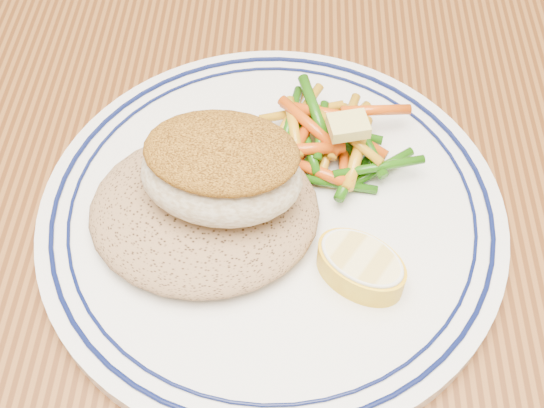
{
  "coord_description": "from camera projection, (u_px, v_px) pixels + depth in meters",
  "views": [
    {
      "loc": [
        0.06,
        -0.22,
        1.11
      ],
      "look_at": [
        0.05,
        0.03,
        0.77
      ],
      "focal_mm": 45.0,
      "sensor_mm": 36.0,
      "label": 1
    }
  ],
  "objects": [
    {
      "name": "butter_pat",
      "position": [
        348.0,
        126.0,
        0.42
      ],
      "size": [
        0.03,
        0.02,
        0.01
      ],
      "primitive_type": "cube",
      "rotation": [
        0.0,
        0.0,
        0.23
      ],
      "color": "#DFD26D",
      "rests_on": "vegetable_pile"
    },
    {
      "name": "fish_fillet",
      "position": [
        221.0,
        169.0,
        0.39
      ],
      "size": [
        0.1,
        0.08,
        0.05
      ],
      "color": "beige",
      "rests_on": "rice_pilaf"
    },
    {
      "name": "rice_pilaf",
      "position": [
        204.0,
        207.0,
        0.41
      ],
      "size": [
        0.14,
        0.12,
        0.03
      ],
      "primitive_type": "ellipsoid",
      "color": "olive",
      "rests_on": "plate"
    },
    {
      "name": "plate",
      "position": [
        272.0,
        214.0,
        0.43
      ],
      "size": [
        0.29,
        0.29,
        0.02
      ],
      "color": "white",
      "rests_on": "dining_table"
    },
    {
      "name": "dining_table",
      "position": [
        209.0,
        326.0,
        0.5
      ],
      "size": [
        1.5,
        0.9,
        0.75
      ],
      "color": "#522A10",
      "rests_on": "ground"
    },
    {
      "name": "lemon_wedge",
      "position": [
        361.0,
        265.0,
        0.39
      ],
      "size": [
        0.07,
        0.07,
        0.02
      ],
      "color": "yellow",
      "rests_on": "plate"
    },
    {
      "name": "vegetable_pile",
      "position": [
        331.0,
        138.0,
        0.44
      ],
      "size": [
        0.11,
        0.1,
        0.03
      ],
      "color": "#C9460A",
      "rests_on": "plate"
    }
  ]
}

